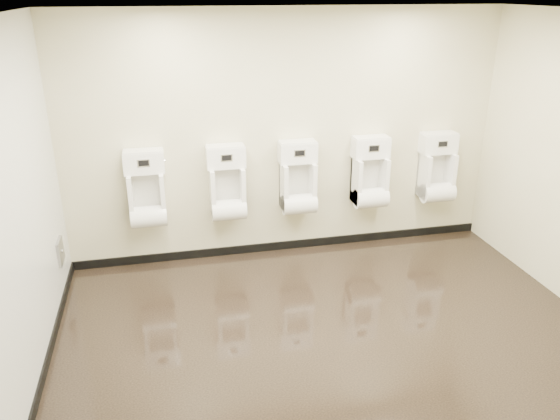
# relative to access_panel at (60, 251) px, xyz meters

# --- Properties ---
(ground) EXTENTS (5.00, 3.50, 0.00)m
(ground) POSITION_rel_access_panel_xyz_m (2.48, -1.20, -0.50)
(ground) COLOR black
(ground) RESTS_ON ground
(ceiling) EXTENTS (5.00, 3.50, 0.00)m
(ceiling) POSITION_rel_access_panel_xyz_m (2.48, -1.20, 2.30)
(ceiling) COLOR silver
(back_wall) EXTENTS (5.00, 0.02, 2.80)m
(back_wall) POSITION_rel_access_panel_xyz_m (2.48, 0.55, 0.90)
(back_wall) COLOR beige
(back_wall) RESTS_ON ground
(front_wall) EXTENTS (5.00, 0.02, 2.80)m
(front_wall) POSITION_rel_access_panel_xyz_m (2.48, -2.95, 0.90)
(front_wall) COLOR beige
(front_wall) RESTS_ON ground
(left_wall) EXTENTS (0.02, 3.50, 2.80)m
(left_wall) POSITION_rel_access_panel_xyz_m (-0.02, -1.20, 0.90)
(left_wall) COLOR beige
(left_wall) RESTS_ON ground
(tile_overlay_left) EXTENTS (0.01, 3.50, 2.80)m
(tile_overlay_left) POSITION_rel_access_panel_xyz_m (-0.01, -1.20, 0.90)
(tile_overlay_left) COLOR silver
(tile_overlay_left) RESTS_ON ground
(skirting_back) EXTENTS (5.00, 0.02, 0.10)m
(skirting_back) POSITION_rel_access_panel_xyz_m (2.48, 0.54, -0.45)
(skirting_back) COLOR black
(skirting_back) RESTS_ON ground
(skirting_left) EXTENTS (0.02, 3.50, 0.10)m
(skirting_left) POSITION_rel_access_panel_xyz_m (-0.01, -1.20, -0.45)
(skirting_left) COLOR black
(skirting_left) RESTS_ON ground
(access_panel) EXTENTS (0.04, 0.25, 0.25)m
(access_panel) POSITION_rel_access_panel_xyz_m (0.00, 0.00, 0.00)
(access_panel) COLOR #9E9EA3
(access_panel) RESTS_ON left_wall
(urinal_0) EXTENTS (0.44, 0.33, 0.82)m
(urinal_0) POSITION_rel_access_panel_xyz_m (0.89, 0.40, 0.39)
(urinal_0) COLOR white
(urinal_0) RESTS_ON back_wall
(urinal_1) EXTENTS (0.44, 0.33, 0.82)m
(urinal_1) POSITION_rel_access_panel_xyz_m (1.77, 0.40, 0.39)
(urinal_1) COLOR white
(urinal_1) RESTS_ON back_wall
(urinal_2) EXTENTS (0.44, 0.33, 0.82)m
(urinal_2) POSITION_rel_access_panel_xyz_m (2.58, 0.40, 0.39)
(urinal_2) COLOR white
(urinal_2) RESTS_ON back_wall
(urinal_3) EXTENTS (0.44, 0.33, 0.82)m
(urinal_3) POSITION_rel_access_panel_xyz_m (3.46, 0.40, 0.39)
(urinal_3) COLOR white
(urinal_3) RESTS_ON back_wall
(urinal_4) EXTENTS (0.44, 0.33, 0.82)m
(urinal_4) POSITION_rel_access_panel_xyz_m (4.32, 0.40, 0.39)
(urinal_4) COLOR white
(urinal_4) RESTS_ON back_wall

